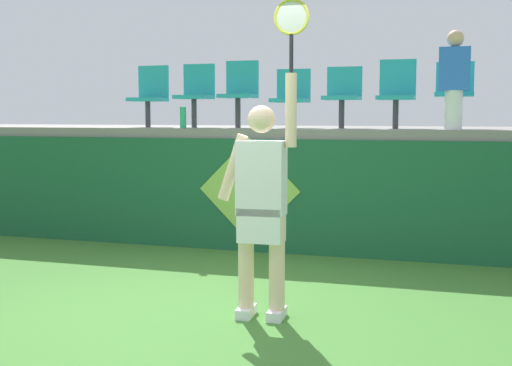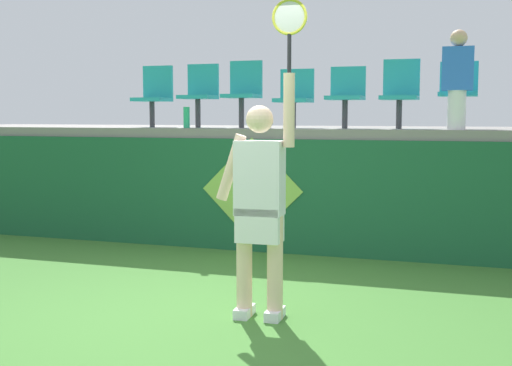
# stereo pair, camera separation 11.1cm
# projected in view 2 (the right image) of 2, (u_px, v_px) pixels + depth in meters

# --- Properties ---
(ground_plane) EXTENTS (40.00, 40.00, 0.00)m
(ground_plane) POSITION_uv_depth(u_px,v_px,m) (185.00, 319.00, 5.46)
(ground_plane) COLOR #3D752D
(court_back_wall) EXTENTS (11.49, 0.20, 1.37)m
(court_back_wall) POSITION_uv_depth(u_px,v_px,m) (281.00, 196.00, 8.07)
(court_back_wall) COLOR #195633
(court_back_wall) RESTS_ON ground_plane
(spectator_platform) EXTENTS (11.49, 2.46, 0.12)m
(spectator_platform) POSITION_uv_depth(u_px,v_px,m) (306.00, 132.00, 9.11)
(spectator_platform) COLOR gray
(spectator_platform) RESTS_ON court_back_wall
(tennis_player) EXTENTS (0.75, 0.27, 2.55)m
(tennis_player) POSITION_uv_depth(u_px,v_px,m) (260.00, 200.00, 5.39)
(tennis_player) COLOR white
(tennis_player) RESTS_ON ground_plane
(water_bottle) EXTENTS (0.08, 0.08, 0.27)m
(water_bottle) POSITION_uv_depth(u_px,v_px,m) (187.00, 117.00, 8.49)
(water_bottle) COLOR #26B272
(water_bottle) RESTS_ON spectator_platform
(stadium_chair_0) EXTENTS (0.44, 0.42, 0.84)m
(stadium_chair_0) POSITION_uv_depth(u_px,v_px,m) (154.00, 94.00, 9.12)
(stadium_chair_0) COLOR #38383D
(stadium_chair_0) RESTS_ON spectator_platform
(stadium_chair_1) EXTENTS (0.44, 0.42, 0.85)m
(stadium_chair_1) POSITION_uv_depth(u_px,v_px,m) (200.00, 92.00, 8.91)
(stadium_chair_1) COLOR #38383D
(stadium_chair_1) RESTS_ON spectator_platform
(stadium_chair_2) EXTENTS (0.44, 0.42, 0.87)m
(stadium_chair_2) POSITION_uv_depth(u_px,v_px,m) (243.00, 90.00, 8.72)
(stadium_chair_2) COLOR #38383D
(stadium_chair_2) RESTS_ON spectator_platform
(stadium_chair_3) EXTENTS (0.44, 0.42, 0.75)m
(stadium_chair_3) POSITION_uv_depth(u_px,v_px,m) (295.00, 95.00, 8.50)
(stadium_chair_3) COLOR #38383D
(stadium_chair_3) RESTS_ON spectator_platform
(stadium_chair_4) EXTENTS (0.44, 0.42, 0.77)m
(stadium_chair_4) POSITION_uv_depth(u_px,v_px,m) (346.00, 93.00, 8.29)
(stadium_chair_4) COLOR #38383D
(stadium_chair_4) RESTS_ON spectator_platform
(stadium_chair_5) EXTENTS (0.44, 0.42, 0.84)m
(stadium_chair_5) POSITION_uv_depth(u_px,v_px,m) (400.00, 91.00, 8.10)
(stadium_chair_5) COLOR #38383D
(stadium_chair_5) RESTS_ON spectator_platform
(stadium_chair_6) EXTENTS (0.44, 0.42, 0.80)m
(stadium_chair_6) POSITION_uv_depth(u_px,v_px,m) (458.00, 90.00, 7.88)
(stadium_chair_6) COLOR #38383D
(stadium_chair_6) RESTS_ON spectator_platform
(spectator_0) EXTENTS (0.34, 0.20, 1.11)m
(spectator_0) POSITION_uv_depth(u_px,v_px,m) (458.00, 78.00, 7.46)
(spectator_0) COLOR white
(spectator_0) RESTS_ON spectator_platform
(wall_signage_mount) EXTENTS (1.27, 0.01, 1.39)m
(wall_signage_mount) POSITION_uv_depth(u_px,v_px,m) (252.00, 251.00, 8.14)
(wall_signage_mount) COLOR #195633
(wall_signage_mount) RESTS_ON ground_plane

